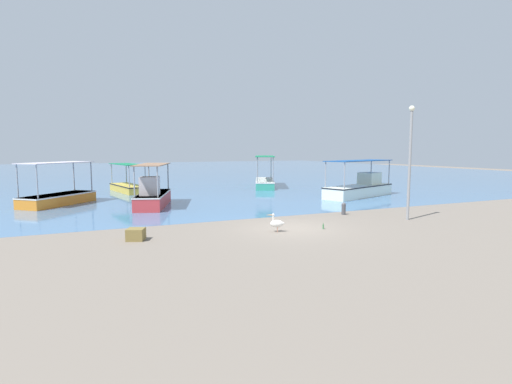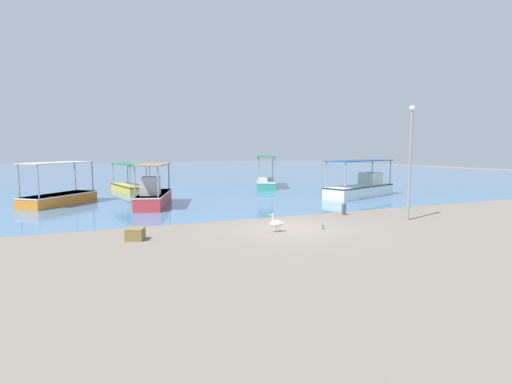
# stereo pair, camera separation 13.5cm
# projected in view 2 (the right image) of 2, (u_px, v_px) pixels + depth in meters

# --- Properties ---
(ground) EXTENTS (120.00, 120.00, 0.00)m
(ground) POSITION_uv_depth(u_px,v_px,m) (292.00, 228.00, 17.95)
(ground) COLOR slate
(harbor_water) EXTENTS (110.00, 90.00, 0.00)m
(harbor_water) POSITION_uv_depth(u_px,v_px,m) (143.00, 172.00, 61.73)
(harbor_water) COLOR teal
(harbor_water) RESTS_ON ground
(fishing_boat_far_left) EXTENTS (6.92, 4.04, 2.71)m
(fishing_boat_far_left) POSITION_uv_depth(u_px,v_px,m) (361.00, 188.00, 29.71)
(fishing_boat_far_left) COLOR white
(fishing_boat_far_left) RESTS_ON harbor_water
(fishing_boat_near_right) EXTENTS (4.40, 7.07, 2.89)m
(fishing_boat_near_right) POSITION_uv_depth(u_px,v_px,m) (266.00, 181.00, 37.48)
(fishing_boat_near_right) COLOR teal
(fishing_boat_near_right) RESTS_ON harbor_water
(fishing_boat_near_left) EXTENTS (2.58, 5.55, 2.32)m
(fishing_boat_near_left) POSITION_uv_depth(u_px,v_px,m) (129.00, 186.00, 33.10)
(fishing_boat_near_left) COLOR gold
(fishing_boat_near_left) RESTS_ON harbor_water
(fishing_boat_far_right) EXTENTS (4.64, 4.96, 2.71)m
(fishing_boat_far_right) POSITION_uv_depth(u_px,v_px,m) (59.00, 196.00, 25.46)
(fishing_boat_far_right) COLOR orange
(fishing_boat_far_right) RESTS_ON harbor_water
(fishing_boat_center) EXTENTS (3.14, 5.49, 2.62)m
(fishing_boat_center) POSITION_uv_depth(u_px,v_px,m) (153.00, 196.00, 24.59)
(fishing_boat_center) COLOR #C6373A
(fishing_boat_center) RESTS_ON harbor_water
(pelican) EXTENTS (0.77, 0.47, 0.80)m
(pelican) POSITION_uv_depth(u_px,v_px,m) (276.00, 223.00, 17.10)
(pelican) COLOR #E0997A
(pelican) RESTS_ON ground
(lamp_post) EXTENTS (0.28, 0.28, 5.66)m
(lamp_post) POSITION_uv_depth(u_px,v_px,m) (410.00, 156.00, 19.70)
(lamp_post) COLOR gray
(lamp_post) RESTS_ON ground
(mooring_bollard) EXTENTS (0.23, 0.23, 0.66)m
(mooring_bollard) POSITION_uv_depth(u_px,v_px,m) (344.00, 208.00, 21.58)
(mooring_bollard) COLOR #47474C
(mooring_bollard) RESTS_ON ground
(cargo_crate) EXTENTS (0.84, 0.83, 0.46)m
(cargo_crate) POSITION_uv_depth(u_px,v_px,m) (135.00, 234.00, 15.58)
(cargo_crate) COLOR olive
(cargo_crate) RESTS_ON ground
(glass_bottle) EXTENTS (0.07, 0.07, 0.27)m
(glass_bottle) POSITION_uv_depth(u_px,v_px,m) (323.00, 227.00, 17.72)
(glass_bottle) COLOR #3F7F4C
(glass_bottle) RESTS_ON ground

